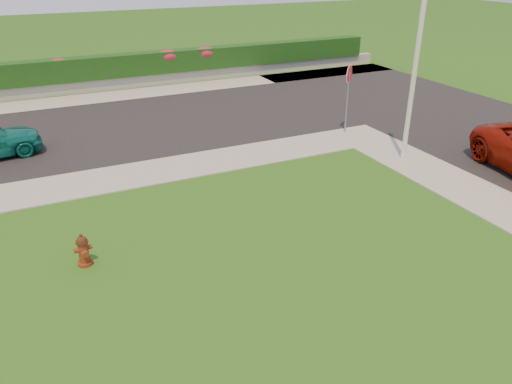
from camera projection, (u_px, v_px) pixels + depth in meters
ground at (339, 340)px, 9.04m from camera, size 120.00×120.00×0.00m
street_far at (14, 142)px, 18.50m from camera, size 26.00×8.00×0.04m
curb_corner at (360, 136)px, 19.07m from camera, size 2.00×2.00×0.04m
sidewalk_beyond at (100, 98)px, 24.12m from camera, size 34.00×2.00×0.04m
retaining_wall at (95, 85)px, 25.22m from camera, size 34.00×0.40×0.60m
hedge at (92, 68)px, 24.93m from camera, size 32.00×0.90×1.10m
fire_hydrant at (83, 250)px, 11.09m from camera, size 0.40×0.38×0.78m
utility_pole at (414, 75)px, 15.74m from camera, size 0.16×0.16×5.72m
stop_sign at (349, 82)px, 18.64m from camera, size 0.57×0.46×2.64m
flower_clump_d at (59, 64)px, 24.12m from camera, size 1.02×0.65×0.51m
flower_clump_e at (168, 56)px, 26.24m from camera, size 1.27×0.82×0.64m
flower_clump_f at (205, 53)px, 27.03m from camera, size 1.28×0.82×0.64m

